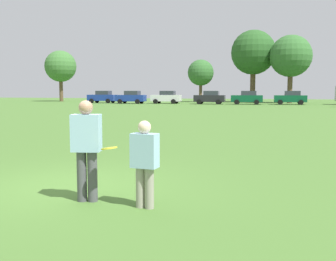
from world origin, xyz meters
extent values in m
plane|color=#47702D|center=(0.00, 0.00, 0.00)|extent=(162.83, 162.83, 0.00)
cylinder|color=#4C4C51|center=(0.73, -0.92, 0.44)|extent=(0.17, 0.17, 0.89)
cylinder|color=#4C4C51|center=(0.92, -0.88, 0.44)|extent=(0.17, 0.17, 0.89)
cube|color=#9EC6E5|center=(0.83, -0.90, 1.21)|extent=(0.54, 0.37, 0.64)
sphere|color=tan|center=(0.83, -0.90, 1.65)|extent=(0.25, 0.25, 0.25)
cylinder|color=gray|center=(2.01, -1.03, 0.34)|extent=(0.15, 0.15, 0.68)
cylinder|color=gray|center=(1.84, -1.01, 0.34)|extent=(0.15, 0.15, 0.68)
cube|color=#9EC6E5|center=(1.93, -1.02, 0.96)|extent=(0.46, 0.30, 0.56)
sphere|color=beige|center=(1.93, -1.02, 1.34)|extent=(0.22, 0.22, 0.22)
cylinder|color=yellow|center=(1.34, -1.12, 0.99)|extent=(0.27, 0.27, 0.08)
cube|color=#D8590C|center=(-1.86, 4.20, 0.01)|extent=(0.32, 0.32, 0.03)
cone|color=orange|center=(-1.86, 4.20, 0.26)|extent=(0.24, 0.24, 0.45)
cube|color=navy|center=(-20.93, 48.56, 0.78)|extent=(4.23, 1.88, 0.90)
cube|color=#2D333D|center=(-20.68, 48.56, 1.50)|extent=(2.03, 1.68, 0.64)
cylinder|color=black|center=(-22.21, 47.53, 0.33)|extent=(0.66, 0.23, 0.66)
cylinder|color=black|center=(-22.25, 49.53, 0.33)|extent=(0.66, 0.23, 0.66)
cylinder|color=black|center=(-19.61, 47.58, 0.33)|extent=(0.66, 0.23, 0.66)
cylinder|color=black|center=(-19.65, 49.58, 0.33)|extent=(0.66, 0.23, 0.66)
cube|color=navy|center=(-15.81, 47.00, 0.78)|extent=(4.23, 1.88, 0.90)
cube|color=#2D333D|center=(-15.56, 47.01, 1.50)|extent=(2.03, 1.68, 0.64)
cylinder|color=black|center=(-17.09, 45.98, 0.33)|extent=(0.66, 0.23, 0.66)
cylinder|color=black|center=(-17.13, 47.98, 0.33)|extent=(0.66, 0.23, 0.66)
cylinder|color=black|center=(-14.49, 46.03, 0.33)|extent=(0.66, 0.23, 0.66)
cylinder|color=black|center=(-14.53, 48.03, 0.33)|extent=(0.66, 0.23, 0.66)
cube|color=silver|center=(-10.92, 48.25, 0.78)|extent=(4.23, 1.88, 0.90)
cube|color=#2D333D|center=(-10.67, 48.25, 1.50)|extent=(2.03, 1.68, 0.64)
cylinder|color=black|center=(-12.20, 47.22, 0.33)|extent=(0.66, 0.23, 0.66)
cylinder|color=black|center=(-12.24, 49.22, 0.33)|extent=(0.66, 0.23, 0.66)
cylinder|color=black|center=(-9.60, 47.27, 0.33)|extent=(0.66, 0.23, 0.66)
cylinder|color=black|center=(-9.64, 49.27, 0.33)|extent=(0.66, 0.23, 0.66)
cube|color=black|center=(-4.55, 47.68, 0.78)|extent=(4.23, 1.88, 0.90)
cube|color=#2D333D|center=(-4.30, 47.68, 1.50)|extent=(2.03, 1.68, 0.64)
cylinder|color=black|center=(-5.83, 46.65, 0.33)|extent=(0.66, 0.23, 0.66)
cylinder|color=black|center=(-5.87, 48.65, 0.33)|extent=(0.66, 0.23, 0.66)
cylinder|color=black|center=(-3.23, 46.70, 0.33)|extent=(0.66, 0.23, 0.66)
cylinder|color=black|center=(-3.27, 48.70, 0.33)|extent=(0.66, 0.23, 0.66)
cube|color=#0C4C2D|center=(0.49, 48.07, 0.78)|extent=(4.23, 1.88, 0.90)
cube|color=#2D333D|center=(0.74, 48.08, 1.50)|extent=(2.03, 1.68, 0.64)
cylinder|color=black|center=(-0.79, 47.05, 0.33)|extent=(0.66, 0.23, 0.66)
cylinder|color=black|center=(-0.83, 49.05, 0.33)|extent=(0.66, 0.23, 0.66)
cylinder|color=black|center=(1.82, 47.10, 0.33)|extent=(0.66, 0.23, 0.66)
cylinder|color=black|center=(1.78, 49.10, 0.33)|extent=(0.66, 0.23, 0.66)
cube|color=#0C4C2D|center=(6.14, 48.79, 0.78)|extent=(4.23, 1.88, 0.90)
cube|color=#2D333D|center=(6.39, 48.80, 1.50)|extent=(2.03, 1.68, 0.64)
cylinder|color=black|center=(4.86, 47.77, 0.33)|extent=(0.66, 0.23, 0.66)
cylinder|color=black|center=(4.82, 49.76, 0.33)|extent=(0.66, 0.23, 0.66)
cylinder|color=black|center=(7.46, 47.82, 0.33)|extent=(0.66, 0.23, 0.66)
cylinder|color=black|center=(7.42, 49.81, 0.33)|extent=(0.66, 0.23, 0.66)
cylinder|color=brown|center=(-31.03, 54.31, 1.85)|extent=(0.62, 0.62, 3.69)
sphere|color=#3D7033|center=(-31.03, 54.31, 5.94)|extent=(5.28, 5.28, 5.28)
cylinder|color=brown|center=(-7.50, 57.19, 1.47)|extent=(0.49, 0.49, 2.94)
sphere|color=#33662D|center=(-7.50, 57.19, 4.73)|extent=(4.20, 4.20, 4.20)
cylinder|color=brown|center=(0.77, 57.30, 2.42)|extent=(0.81, 0.81, 4.84)
sphere|color=#285623|center=(0.77, 57.30, 7.78)|extent=(6.92, 6.92, 6.92)
cylinder|color=brown|center=(6.29, 54.98, 2.15)|extent=(0.72, 0.72, 4.30)
sphere|color=#33662D|center=(6.29, 54.98, 6.92)|extent=(6.15, 6.15, 6.15)
camera|label=1|loc=(3.94, -7.18, 1.95)|focal=42.77mm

